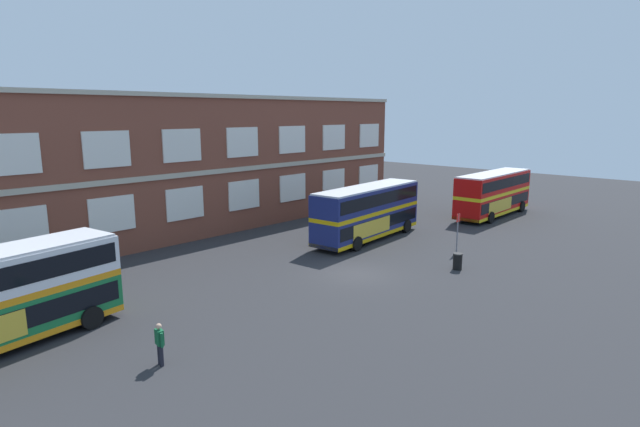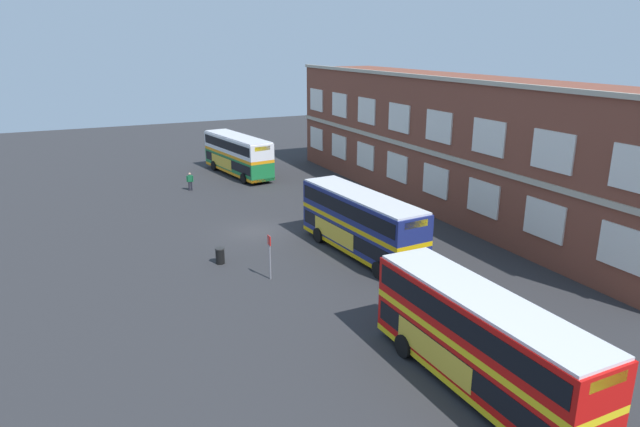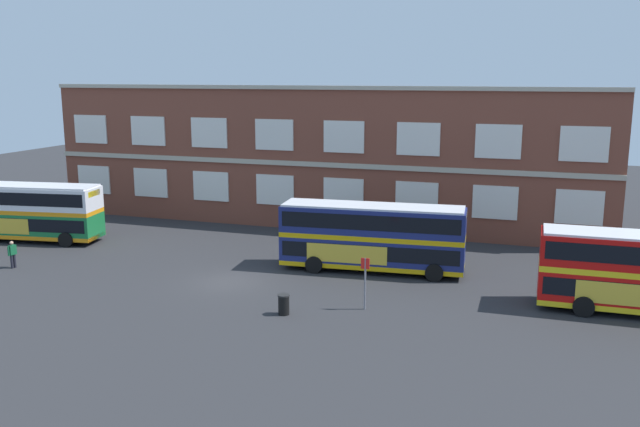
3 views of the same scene
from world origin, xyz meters
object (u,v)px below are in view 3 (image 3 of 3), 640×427
at_px(double_decker_near, 24,211).
at_px(station_litter_bin, 284,304).
at_px(double_decker_middle, 372,236).
at_px(bus_stand_flag, 365,278).
at_px(waiting_passenger, 12,253).

height_order(double_decker_near, station_litter_bin, double_decker_near).
xyz_separation_m(double_decker_near, double_decker_middle, (25.48, 0.37, 0.00)).
relative_size(double_decker_near, bus_stand_flag, 4.17).
relative_size(double_decker_near, double_decker_middle, 1.01).
bearing_deg(station_litter_bin, double_decker_middle, 75.36).
relative_size(double_decker_middle, bus_stand_flag, 4.14).
xyz_separation_m(waiting_passenger, station_litter_bin, (18.85, -2.42, -0.41)).
relative_size(double_decker_near, waiting_passenger, 6.62).
height_order(double_decker_near, bus_stand_flag, double_decker_near).
bearing_deg(bus_stand_flag, waiting_passenger, 178.94).
bearing_deg(station_litter_bin, double_decker_near, 160.02).
xyz_separation_m(double_decker_middle, bus_stand_flag, (1.34, -6.80, -0.51)).
relative_size(waiting_passenger, station_litter_bin, 1.65).
bearing_deg(double_decker_middle, waiting_passenger, -163.21).
distance_m(waiting_passenger, bus_stand_flag, 22.51).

